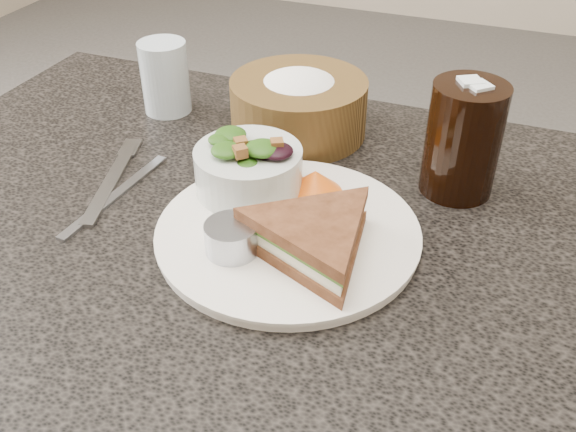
% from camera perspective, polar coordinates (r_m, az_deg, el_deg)
% --- Properties ---
extents(dining_table, '(1.00, 0.70, 0.75)m').
position_cam_1_polar(dining_table, '(1.01, -2.50, -17.41)').
color(dining_table, black).
rests_on(dining_table, floor).
extents(dinner_plate, '(0.29, 0.29, 0.01)m').
position_cam_1_polar(dinner_plate, '(0.71, 0.00, -1.56)').
color(dinner_plate, white).
rests_on(dinner_plate, dining_table).
extents(sandwich, '(0.23, 0.23, 0.05)m').
position_cam_1_polar(sandwich, '(0.66, 2.37, -1.99)').
color(sandwich, brown).
rests_on(sandwich, dinner_plate).
extents(salad_bowl, '(0.16, 0.16, 0.07)m').
position_cam_1_polar(salad_bowl, '(0.75, -3.55, 4.74)').
color(salad_bowl, silver).
rests_on(salad_bowl, dinner_plate).
extents(dressing_ramekin, '(0.07, 0.07, 0.03)m').
position_cam_1_polar(dressing_ramekin, '(0.67, -5.03, -1.98)').
color(dressing_ramekin, '#A4A9B4').
rests_on(dressing_ramekin, dinner_plate).
extents(orange_wedge, '(0.10, 0.10, 0.03)m').
position_cam_1_polar(orange_wedge, '(0.76, 2.42, 3.06)').
color(orange_wedge, orange).
rests_on(orange_wedge, dinner_plate).
extents(fork, '(0.07, 0.18, 0.00)m').
position_cam_1_polar(fork, '(0.83, -15.55, 2.80)').
color(fork, '#94969A').
rests_on(fork, dining_table).
extents(knife, '(0.03, 0.20, 0.00)m').
position_cam_1_polar(knife, '(0.81, -15.04, 1.82)').
color(knife, '#9EA2AC').
rests_on(knife, dining_table).
extents(bread_basket, '(0.24, 0.24, 0.11)m').
position_cam_1_polar(bread_basket, '(0.90, 0.96, 10.48)').
color(bread_basket, brown).
rests_on(bread_basket, dining_table).
extents(cola_glass, '(0.09, 0.09, 0.15)m').
position_cam_1_polar(cola_glass, '(0.78, 15.36, 6.94)').
color(cola_glass, black).
rests_on(cola_glass, dining_table).
extents(water_glass, '(0.08, 0.08, 0.11)m').
position_cam_1_polar(water_glass, '(0.98, -10.88, 12.02)').
color(water_glass, silver).
rests_on(water_glass, dining_table).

